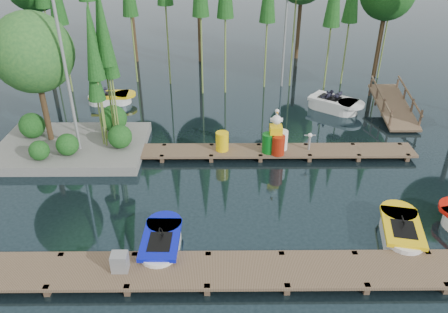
{
  "coord_description": "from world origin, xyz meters",
  "views": [
    {
      "loc": [
        0.38,
        -13.6,
        9.01
      ],
      "look_at": [
        0.5,
        0.5,
        1.1
      ],
      "focal_mm": 35.0,
      "sensor_mm": 36.0,
      "label": 1
    }
  ],
  "objects_px": {
    "boat_yellow_far": "(111,98)",
    "yellow_barrel": "(222,141)",
    "utility_cabinet": "(120,262)",
    "boat_blue": "(162,244)",
    "island": "(55,78)",
    "drum_cluster": "(276,139)"
  },
  "relations": [
    {
      "from": "boat_yellow_far",
      "to": "drum_cluster",
      "type": "xyz_separation_m",
      "value": [
        8.2,
        -6.09,
        0.59
      ]
    },
    {
      "from": "boat_blue",
      "to": "drum_cluster",
      "type": "bearing_deg",
      "value": 55.46
    },
    {
      "from": "boat_blue",
      "to": "boat_yellow_far",
      "type": "distance_m",
      "value": 12.49
    },
    {
      "from": "boat_yellow_far",
      "to": "yellow_barrel",
      "type": "distance_m",
      "value": 8.44
    },
    {
      "from": "boat_yellow_far",
      "to": "drum_cluster",
      "type": "distance_m",
      "value": 10.23
    },
    {
      "from": "utility_cabinet",
      "to": "drum_cluster",
      "type": "bearing_deg",
      "value": 53.43
    },
    {
      "from": "island",
      "to": "yellow_barrel",
      "type": "height_order",
      "value": "island"
    },
    {
      "from": "boat_blue",
      "to": "boat_yellow_far",
      "type": "bearing_deg",
      "value": 110.29
    },
    {
      "from": "utility_cabinet",
      "to": "yellow_barrel",
      "type": "distance_m",
      "value": 7.56
    },
    {
      "from": "utility_cabinet",
      "to": "yellow_barrel",
      "type": "xyz_separation_m",
      "value": [
        2.86,
        7.0,
        0.13
      ]
    },
    {
      "from": "utility_cabinet",
      "to": "boat_blue",
      "type": "bearing_deg",
      "value": 48.98
    },
    {
      "from": "boat_blue",
      "to": "yellow_barrel",
      "type": "height_order",
      "value": "yellow_barrel"
    },
    {
      "from": "island",
      "to": "yellow_barrel",
      "type": "xyz_separation_m",
      "value": [
        6.74,
        -0.79,
        -2.48
      ]
    },
    {
      "from": "boat_yellow_far",
      "to": "yellow_barrel",
      "type": "bearing_deg",
      "value": -27.47
    },
    {
      "from": "boat_blue",
      "to": "yellow_barrel",
      "type": "relative_size",
      "value": 3.07
    },
    {
      "from": "island",
      "to": "utility_cabinet",
      "type": "xyz_separation_m",
      "value": [
        3.87,
        -7.79,
        -2.61
      ]
    },
    {
      "from": "utility_cabinet",
      "to": "yellow_barrel",
      "type": "height_order",
      "value": "yellow_barrel"
    },
    {
      "from": "island",
      "to": "boat_blue",
      "type": "relative_size",
      "value": 2.73
    },
    {
      "from": "yellow_barrel",
      "to": "utility_cabinet",
      "type": "bearing_deg",
      "value": -112.24
    },
    {
      "from": "boat_yellow_far",
      "to": "utility_cabinet",
      "type": "height_order",
      "value": "boat_yellow_far"
    },
    {
      "from": "yellow_barrel",
      "to": "boat_blue",
      "type": "bearing_deg",
      "value": -107.67
    },
    {
      "from": "boat_yellow_far",
      "to": "yellow_barrel",
      "type": "height_order",
      "value": "boat_yellow_far"
    }
  ]
}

